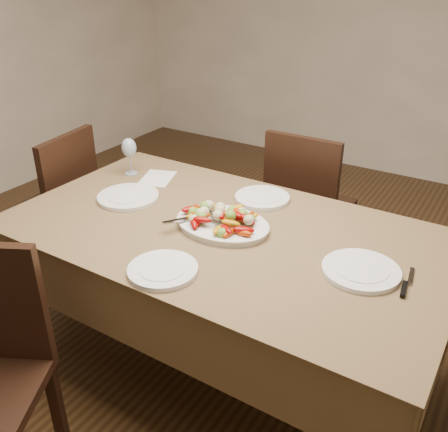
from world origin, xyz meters
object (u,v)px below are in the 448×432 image
dining_table (224,303)px  chair_left (49,211)px  chair_far (311,206)px  plate_left (128,197)px  serving_platter (222,225)px  plate_far (262,198)px  plate_right (361,271)px  plate_near (163,270)px  wine_glass (130,155)px

dining_table → chair_left: chair_left is taller
chair_far → plate_left: chair_far is taller
serving_platter → plate_far: serving_platter is taller
chair_far → plate_far: bearing=88.5°
plate_right → plate_near: size_ratio=1.10×
dining_table → plate_left: 0.66m
plate_left → wine_glass: 0.32m
serving_platter → plate_near: 0.39m
plate_left → serving_platter: bearing=-0.8°
plate_far → plate_left: bearing=-149.0°
dining_table → plate_near: bearing=-92.6°
chair_left → plate_left: 0.76m
wine_glass → plate_near: bearing=-41.9°
chair_far → plate_near: chair_far is taller
plate_right → plate_far: (-0.59, 0.35, 0.00)m
plate_right → wine_glass: bearing=168.6°
plate_right → wine_glass: 1.35m
plate_left → plate_far: 0.63m
plate_right → plate_near: 0.71m
plate_right → serving_platter: bearing=178.0°
dining_table → wine_glass: (-0.73, 0.25, 0.48)m
chair_left → plate_left: bearing=75.4°
dining_table → plate_left: size_ratio=6.44×
plate_left → plate_near: bearing=-37.6°
dining_table → serving_platter: size_ratio=4.62×
plate_right → chair_far: bearing=121.1°
plate_near → chair_left: bearing=158.7°
serving_platter → wine_glass: size_ratio=1.95×
dining_table → plate_right: plate_right is taller
dining_table → plate_far: (-0.00, 0.34, 0.39)m
serving_platter → chair_left: bearing=176.2°
dining_table → serving_platter: (-0.01, 0.01, 0.39)m
wine_glass → plate_far: bearing=6.6°
plate_left → plate_near: 0.66m
serving_platter → plate_near: size_ratio=1.57×
chair_left → serving_platter: (1.22, -0.08, 0.30)m
chair_far → wine_glass: size_ratio=4.64×
plate_far → serving_platter: bearing=-92.1°
serving_platter → plate_near: serving_platter is taller
plate_far → plate_near: same height
serving_platter → plate_left: 0.52m
chair_left → plate_near: 1.34m
serving_platter → plate_near: bearing=-90.7°
chair_left → serving_platter: 1.26m
plate_right → plate_far: bearing=149.1°
serving_platter → plate_near: (-0.01, -0.39, -0.00)m
dining_table → wine_glass: wine_glass is taller
plate_left → wine_glass: bearing=128.8°
chair_far → wine_glass: (-0.74, -0.69, 0.39)m
plate_left → plate_near: (0.52, -0.40, 0.00)m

